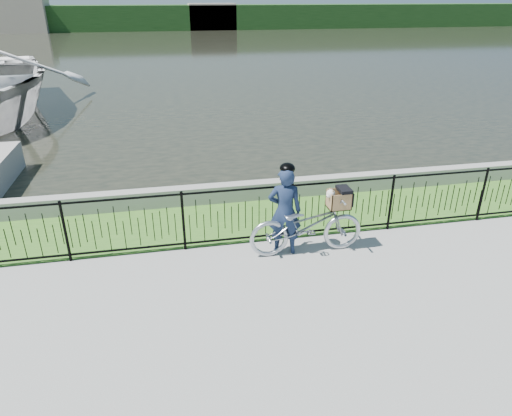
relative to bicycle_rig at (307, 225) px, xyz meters
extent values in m
plane|color=gray|center=(-1.14, -1.08, -0.55)|extent=(120.00, 120.00, 0.00)
cube|color=#3C6E22|center=(-1.14, 1.52, -0.55)|extent=(60.00, 2.00, 0.01)
plane|color=black|center=(-1.14, 31.92, -0.55)|extent=(120.00, 120.00, 0.00)
cube|color=gray|center=(-1.14, 2.52, -0.35)|extent=(60.00, 0.30, 0.40)
cube|color=#1E4119|center=(-1.14, 58.92, 0.95)|extent=(120.00, 6.00, 3.00)
cube|color=#A49584|center=(-19.14, 56.92, 1.45)|extent=(8.00, 4.00, 4.00)
cube|color=#A49584|center=(4.86, 57.42, 1.05)|extent=(6.00, 3.00, 3.20)
imported|color=#B5B9C1|center=(-0.01, 0.00, -0.01)|extent=(2.05, 0.72, 1.08)
cube|color=black|center=(0.56, 0.00, 0.28)|extent=(0.38, 0.18, 0.02)
cube|color=olive|center=(0.56, 0.00, 0.29)|extent=(0.38, 0.32, 0.01)
cube|color=olive|center=(0.56, 0.15, 0.44)|extent=(0.38, 0.02, 0.31)
cube|color=olive|center=(0.56, -0.15, 0.44)|extent=(0.38, 0.01, 0.31)
cube|color=olive|center=(0.74, 0.00, 0.44)|extent=(0.02, 0.32, 0.31)
cube|color=olive|center=(0.38, 0.00, 0.44)|extent=(0.02, 0.32, 0.31)
cube|color=black|center=(0.64, 0.00, 0.62)|extent=(0.21, 0.34, 0.06)
cube|color=black|center=(0.76, 0.00, 0.47)|extent=(0.02, 0.34, 0.25)
ellipsoid|color=silver|center=(0.54, 0.00, 0.41)|extent=(0.31, 0.22, 0.20)
sphere|color=silver|center=(0.39, -0.02, 0.57)|extent=(0.15, 0.15, 0.15)
sphere|color=silver|center=(0.34, -0.04, 0.54)|extent=(0.07, 0.07, 0.07)
sphere|color=black|center=(0.32, -0.05, 0.54)|extent=(0.02, 0.02, 0.02)
cone|color=olive|center=(0.39, 0.04, 0.63)|extent=(0.06, 0.08, 0.08)
cone|color=olive|center=(0.41, -0.06, 0.63)|extent=(0.06, 0.08, 0.08)
imported|color=#17233F|center=(-0.39, 0.09, 0.26)|extent=(0.66, 0.51, 1.62)
ellipsoid|color=black|center=(-0.39, 0.09, 1.05)|extent=(0.26, 0.29, 0.18)
camera|label=1|loc=(-2.31, -6.86, 3.70)|focal=32.00mm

